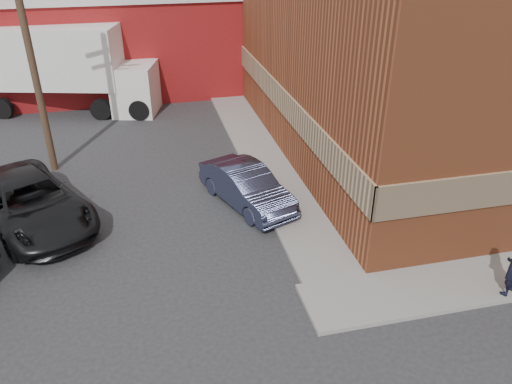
{
  "coord_description": "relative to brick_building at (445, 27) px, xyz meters",
  "views": [
    {
      "loc": [
        -3.86,
        -9.81,
        8.51
      ],
      "look_at": [
        -0.88,
        2.9,
        1.39
      ],
      "focal_mm": 35.0,
      "sensor_mm": 36.0,
      "label": 1
    }
  ],
  "objects": [
    {
      "name": "utility_pole",
      "position": [
        -16.0,
        0.0,
        0.06
      ],
      "size": [
        2.0,
        0.26,
        9.0
      ],
      "color": "#483524",
      "rests_on": "ground"
    },
    {
      "name": "ground",
      "position": [
        -8.5,
        -9.0,
        -4.68
      ],
      "size": [
        90.0,
        90.0,
        0.0
      ],
      "primitive_type": "plane",
      "color": "#28282B",
      "rests_on": "ground"
    },
    {
      "name": "box_truck",
      "position": [
        -15.63,
        6.79,
        -2.25
      ],
      "size": [
        8.92,
        4.64,
        4.22
      ],
      "rotation": [
        0.0,
        0.0,
        -0.26
      ],
      "color": "white",
      "rests_on": "ground"
    },
    {
      "name": "brick_building",
      "position": [
        0.0,
        0.0,
        0.0
      ],
      "size": [
        14.25,
        18.25,
        9.36
      ],
      "color": "#9A4927",
      "rests_on": "ground"
    },
    {
      "name": "sidewalk_west",
      "position": [
        -7.9,
        0.0,
        -4.62
      ],
      "size": [
        1.8,
        18.0,
        0.12
      ],
      "primitive_type": "cube",
      "color": "gray",
      "rests_on": "ground"
    },
    {
      "name": "suv_a",
      "position": [
        -16.15,
        -4.05,
        -3.9
      ],
      "size": [
        4.97,
        6.16,
        1.56
      ],
      "primitive_type": "imported",
      "rotation": [
        0.0,
        0.0,
        0.5
      ],
      "color": "black",
      "rests_on": "ground"
    },
    {
      "name": "sedan",
      "position": [
        -9.3,
        -4.37,
        -4.0
      ],
      "size": [
        2.82,
        4.36,
        1.36
      ],
      "primitive_type": "imported",
      "rotation": [
        0.0,
        0.0,
        0.37
      ],
      "color": "#313753",
      "rests_on": "ground"
    },
    {
      "name": "warehouse",
      "position": [
        -14.5,
        11.0,
        -1.87
      ],
      "size": [
        16.3,
        8.3,
        5.6
      ],
      "color": "maroon",
      "rests_on": "ground"
    }
  ]
}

